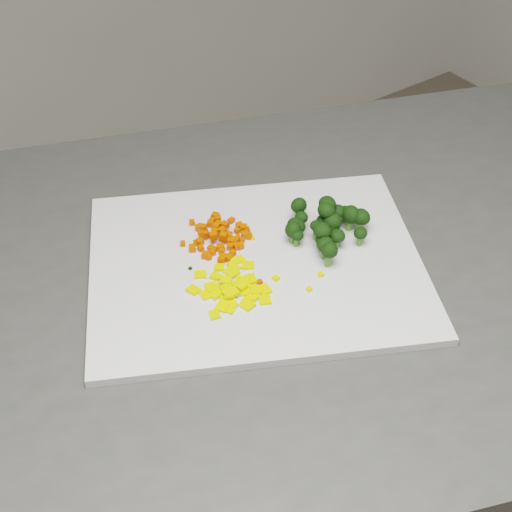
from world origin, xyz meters
TOP-DOWN VIEW (x-y plane):
  - counter_block at (0.03, 0.60)m, footprint 1.27×1.08m
  - cutting_board at (-0.02, 0.63)m, footprint 0.53×0.49m
  - carrot_pile at (-0.04, 0.69)m, footprint 0.10×0.10m
  - pepper_pile at (-0.08, 0.60)m, footprint 0.11×0.11m
  - broccoli_pile at (0.08, 0.61)m, footprint 0.11×0.11m
  - carrot_cube_0 at (-0.05, 0.67)m, footprint 0.01×0.01m
  - carrot_cube_1 at (-0.03, 0.66)m, footprint 0.01×0.01m
  - carrot_cube_2 at (-0.07, 0.70)m, footprint 0.01×0.01m
  - carrot_cube_3 at (-0.06, 0.65)m, footprint 0.01×0.01m
  - carrot_cube_4 at (-0.03, 0.68)m, footprint 0.01×0.01m
  - carrot_cube_5 at (-0.05, 0.69)m, footprint 0.01×0.01m
  - carrot_cube_6 at (-0.03, 0.72)m, footprint 0.01×0.01m
  - carrot_cube_7 at (-0.07, 0.67)m, footprint 0.01×0.01m
  - carrot_cube_8 at (-0.02, 0.68)m, footprint 0.01×0.01m
  - carrot_cube_9 at (-0.07, 0.69)m, footprint 0.01×0.01m
  - carrot_cube_10 at (-0.07, 0.67)m, footprint 0.01×0.01m
  - carrot_cube_11 at (-0.05, 0.69)m, footprint 0.01×0.01m
  - carrot_cube_12 at (-0.05, 0.74)m, footprint 0.01×0.01m
  - carrot_cube_13 at (-0.03, 0.69)m, footprint 0.01×0.01m
  - carrot_cube_14 at (-0.01, 0.69)m, footprint 0.01×0.01m
  - carrot_cube_15 at (-0.06, 0.65)m, footprint 0.01×0.01m
  - carrot_cube_16 at (-0.04, 0.67)m, footprint 0.01×0.01m
  - carrot_cube_17 at (-0.05, 0.65)m, footprint 0.01×0.01m
  - carrot_cube_18 at (-0.01, 0.67)m, footprint 0.01×0.01m
  - carrot_cube_19 at (-0.01, 0.71)m, footprint 0.01×0.01m
  - carrot_cube_20 at (-0.05, 0.67)m, footprint 0.01×0.01m
  - carrot_cube_21 at (-0.03, 0.71)m, footprint 0.01×0.01m
  - carrot_cube_22 at (-0.03, 0.67)m, footprint 0.01×0.01m
  - carrot_cube_23 at (-0.04, 0.70)m, footprint 0.01×0.01m
  - carrot_cube_24 at (-0.04, 0.69)m, footprint 0.01×0.01m
  - carrot_cube_25 at (-0.01, 0.67)m, footprint 0.01×0.01m
  - carrot_cube_26 at (-0.02, 0.73)m, footprint 0.01×0.01m
  - carrot_cube_27 at (-0.06, 0.70)m, footprint 0.01×0.01m
  - carrot_cube_28 at (-0.01, 0.71)m, footprint 0.01×0.01m
  - carrot_cube_29 at (-0.03, 0.67)m, footprint 0.01×0.01m
  - carrot_cube_30 at (-0.05, 0.67)m, footprint 0.01×0.01m
  - carrot_cube_31 at (-0.05, 0.72)m, footprint 0.01×0.01m
  - carrot_cube_32 at (-0.05, 0.70)m, footprint 0.01×0.01m
  - carrot_cube_33 at (-0.07, 0.70)m, footprint 0.01×0.01m
  - carrot_cube_34 at (0.00, 0.68)m, footprint 0.01×0.01m
  - carrot_cube_35 at (-0.08, 0.69)m, footprint 0.01×0.01m
  - carrot_cube_36 at (-0.04, 0.65)m, footprint 0.01×0.01m
  - carrot_cube_37 at (-0.00, 0.69)m, footprint 0.01×0.01m
  - carrot_cube_38 at (-0.06, 0.65)m, footprint 0.01×0.01m
  - carrot_cube_39 at (-0.00, 0.69)m, footprint 0.01×0.01m
  - carrot_cube_40 at (-0.02, 0.72)m, footprint 0.01×0.01m
  - carrot_cube_41 at (-0.04, 0.69)m, footprint 0.01×0.01m
  - carrot_cube_42 at (-0.04, 0.68)m, footprint 0.01×0.01m
  - carrot_cube_43 at (-0.03, 0.70)m, footprint 0.01×0.01m
  - carrot_cube_44 at (-0.06, 0.68)m, footprint 0.01×0.01m
  - carrot_cube_45 at (-0.05, 0.72)m, footprint 0.01×0.01m
  - carrot_cube_46 at (-0.05, 0.71)m, footprint 0.01×0.01m
  - carrot_cube_47 at (-0.07, 0.67)m, footprint 0.01×0.01m
  - carrot_cube_48 at (-0.04, 0.69)m, footprint 0.01×0.01m
  - carrot_cube_49 at (-0.02, 0.71)m, footprint 0.01×0.01m
  - carrot_cube_50 at (-0.05, 0.70)m, footprint 0.01×0.01m
  - carrot_cube_51 at (-0.05, 0.70)m, footprint 0.01×0.01m
  - carrot_cube_52 at (-0.05, 0.71)m, footprint 0.01×0.01m
  - carrot_cube_53 at (-0.06, 0.71)m, footprint 0.01×0.01m
  - carrot_cube_54 at (-0.03, 0.68)m, footprint 0.01×0.01m
  - carrot_cube_55 at (-0.09, 0.71)m, footprint 0.01×0.01m
  - carrot_cube_56 at (-0.01, 0.69)m, footprint 0.01×0.01m
  - carrot_cube_57 at (-0.03, 0.66)m, footprint 0.01×0.01m
  - carrot_cube_58 at (-0.06, 0.67)m, footprint 0.01×0.01m
  - carrot_cube_59 at (-0.05, 0.65)m, footprint 0.01×0.01m
  - carrot_cube_60 at (-0.03, 0.67)m, footprint 0.01×0.01m
  - carrot_cube_61 at (-0.02, 0.67)m, footprint 0.01×0.01m
  - carrot_cube_62 at (-0.03, 0.67)m, footprint 0.01×0.01m
  - carrot_cube_63 at (-0.03, 0.69)m, footprint 0.01×0.01m
  - carrot_cube_64 at (-0.06, 0.67)m, footprint 0.01×0.01m
  - carrot_cube_65 at (-0.03, 0.73)m, footprint 0.01×0.01m
  - carrot_cube_66 at (-0.03, 0.72)m, footprint 0.01×0.01m
  - carrot_cube_67 at (-0.04, 0.70)m, footprint 0.01×0.01m
  - pepper_chunk_0 at (-0.07, 0.59)m, footprint 0.02×0.02m
  - pepper_chunk_1 at (-0.09, 0.59)m, footprint 0.02×0.02m
  - pepper_chunk_2 at (-0.08, 0.61)m, footprint 0.02×0.02m
  - pepper_chunk_3 at (-0.06, 0.58)m, footprint 0.02×0.02m
  - pepper_chunk_4 at (-0.10, 0.62)m, footprint 0.02×0.02m
  - pepper_chunk_5 at (-0.08, 0.61)m, footprint 0.02×0.02m
  - pepper_chunk_6 at (-0.12, 0.63)m, footprint 0.02×0.02m
  - pepper_chunk_7 at (-0.06, 0.58)m, footprint 0.02×0.02m
  - pepper_chunk_8 at (-0.09, 0.59)m, footprint 0.02×0.02m
  - pepper_chunk_9 at (-0.10, 0.65)m, footprint 0.02×0.02m
  - pepper_chunk_10 at (-0.06, 0.63)m, footprint 0.02×0.02m
  - pepper_chunk_11 at (-0.08, 0.57)m, footprint 0.02×0.02m
  - pepper_chunk_12 at (-0.04, 0.63)m, footprint 0.02×0.02m
  - pepper_chunk_13 at (-0.05, 0.60)m, footprint 0.02×0.02m
  - pepper_chunk_14 at (-0.06, 0.59)m, footprint 0.01×0.01m
  - pepper_chunk_15 at (-0.08, 0.57)m, footprint 0.02×0.02m
  - pepper_chunk_16 at (-0.09, 0.59)m, footprint 0.02×0.01m
  - pepper_chunk_17 at (-0.04, 0.58)m, footprint 0.01×0.02m
  - pepper_chunk_18 at (-0.10, 0.57)m, footprint 0.02×0.02m
  - pepper_chunk_19 at (-0.09, 0.60)m, footprint 0.02×0.02m
  - pepper_chunk_20 at (-0.10, 0.61)m, footprint 0.02×0.01m
  - pepper_chunk_21 at (-0.06, 0.63)m, footprint 0.02×0.02m
  - pepper_chunk_22 at (-0.06, 0.60)m, footprint 0.02×0.02m
  - pepper_chunk_23 at (-0.10, 0.61)m, footprint 0.01×0.01m
  - pepper_chunk_24 at (-0.07, 0.57)m, footprint 0.02×0.02m
  - pepper_chunk_25 at (-0.10, 0.61)m, footprint 0.02×0.02m
  - pepper_chunk_26 at (-0.07, 0.64)m, footprint 0.02×0.02m
  - pepper_chunk_27 at (-0.04, 0.64)m, footprint 0.02×0.01m
  - pepper_chunk_28 at (-0.09, 0.60)m, footprint 0.01×0.02m
  - pepper_chunk_29 at (-0.08, 0.63)m, footprint 0.02×0.02m
  - pepper_chunk_30 at (-0.07, 0.60)m, footprint 0.02×0.02m
  - pepper_chunk_31 at (-0.05, 0.57)m, footprint 0.01×0.01m
  - pepper_chunk_32 at (-0.11, 0.61)m, footprint 0.01×0.02m
  - pepper_chunk_33 at (-0.10, 0.62)m, footprint 0.02×0.02m
  - pepper_chunk_34 at (-0.07, 0.59)m, footprint 0.01×0.02m
  - pepper_chunk_35 at (-0.12, 0.58)m, footprint 0.02×0.02m
  - pepper_chunk_36 at (-0.11, 0.58)m, footprint 0.02×0.02m
  - pepper_chunk_37 at (-0.06, 0.56)m, footprint 0.02×0.02m
  - pepper_chunk_38 at (-0.05, 0.63)m, footprint 0.01×0.02m
  - broccoli_floret_0 at (0.05, 0.58)m, footprint 0.03×0.03m
  - broccoli_floret_1 at (0.12, 0.62)m, footprint 0.02×0.02m
  - broccoli_floret_2 at (0.08, 0.61)m, footprint 0.03×0.03m
  - broccoli_floret_3 at (0.08, 0.61)m, footprint 0.03×0.03m
  - broccoli_floret_4 at (0.07, 0.66)m, footprint 0.03×0.03m
  - broccoli_floret_5 at (0.05, 0.64)m, footprint 0.03×0.03m
  - broccoli_floret_6 at (0.05, 0.57)m, footprint 0.03×0.03m
  - broccoli_floret_7 at (0.08, 0.59)m, footprint 0.03×0.03m
  - broccoli_floret_8 at (0.06, 0.60)m, footprint 0.03×0.03m
  - broccoli_floret_9 at (0.05, 0.64)m, footprint 0.03×0.03m
  - broccoli_floret_10 at (0.04, 0.63)m, footprint 0.03×0.03m
  - broccoli_floret_11 at (0.08, 0.62)m, footprint 0.03×0.03m
  - broccoli_floret_12 at (0.11, 0.62)m, footprint 0.03×0.03m
  - broccoli_floret_13 at (0.06, 0.65)m, footprint 0.02×0.02m
  - broccoli_floret_14 at (0.04, 0.62)m, footprint 0.02×0.02m
  - broccoli_floret_15 at (0.11, 0.58)m, footprint 0.03×0.03m
  - broccoli_floret_16 at (0.12, 0.61)m, footprint 0.03×0.03m
  - broccoli_floret_17 at (0.09, 0.63)m, footprint 0.02×0.02m
  - broccoli_floret_18 at (0.08, 0.62)m, footprint 0.03×0.03m
  - broccoli_floret_19 at (0.06, 0.59)m, footprint 0.02×0.02m
  - broccoli_floret_20 at (0.13, 0.60)m, footprint 0.03×0.03m
  - broccoli_floret_21 at (0.07, 0.62)m, footprint 0.02×0.02m
  - broccoli_floret_22 at (0.08, 0.61)m, footprint 0.03×0.03m
  - broccoli_floret_23 at (0.12, 0.61)m, footprint 0.03×0.03m
  - broccoli_floret_24 at (0.09, 0.63)m, footprint 0.03×0.03m
  - stray_bit_0 at (0.03, 0.56)m, footprint 0.01×0.01m
  - stray_bit_1 at (-0.05, 0.71)m, footprint 0.01×0.01m
  - stray_bit_2 at (-0.07, 0.70)m, footprint 0.01×0.01m
  - stray_bit_3 at (-0.03, 0.69)m, footprint 0.01×0.01m
  - stray_bit_4 at (-0.00, 0.55)m, footprint 0.01×0.01m
  - stray_bit_5 at (-0.00, 0.67)m, footprint 0.01×0.01m
  - stray_bit_6 at (-0.10, 0.66)m, footprint 0.01×0.01m
  - stray_bit_7 at (-0.08, 0.70)m, footprint 0.01×0.01m
  - stray_bit_8 at (-0.04, 0.59)m, footprint 0.01×0.01m
  - stray_bit_9 at (-0.02, 0.58)m, footprint 0.01×0.01m
  - stray_bit_10 at (-0.07, 0.67)m, footprint 0.01×0.01m

SIDE VIEW (x-z plane):
  - counter_block at x=0.03m, z-range 0.00..0.90m
  - cutting_board at x=-0.02m, z-range 0.90..0.91m
  - stray_bit_6 at x=-0.10m, z-range 0.91..0.91m
  - pepper_chunk_12 at x=-0.04m, z-range 0.91..0.92m
  - pepper_chunk_32 at x=-0.11m, z-range 0.91..0.91m
  - pepper_chunk_27 at x=-0.04m, z-range 0.91..0.92m
  - pepper_chunk_35 at x=-0.12m, z-range 0.91..0.92m
  - pepper_chunk_24 at x=-0.07m, z-range 0.91..0.92m
  - pepper_chunk_20 at x=-0.10m, z-range 0.91..0.92m
  - pepper_chunk_31 at x=-0.05m, z-range 0.91..0.91m
  - stray_bit_1 at x=-0.05m, z-range 0.91..0.91m
  - pepper_chunk_8 at x=-0.09m, z-range 0.91..0.92m
  - pepper_chunk_9 at x=-0.10m, z-range 0.91..0.92m
  - pepper_chunk_21 at x=-0.06m, z-range 0.91..0.92m
  - pepper_chunk_5 at x=-0.08m, z-range 0.91..0.92m
  - pepper_chunk_0 at x=-0.07m, z-range 0.91..0.92m
  - pepper_chunk_7 at x=-0.06m, z-range 0.91..0.92m
  - pepper_chunk_26 at x=-0.07m, z-range 0.91..0.92m
  - stray_bit_7 at x=-0.08m, z-range 0.91..0.92m
  - stray_bit_5 at x=0.00m, z-range 0.91..0.92m
  - pepper_chunk_34 at x=-0.07m, z-range 0.91..0.92m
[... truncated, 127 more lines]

